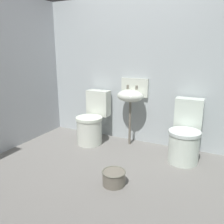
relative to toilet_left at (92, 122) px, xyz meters
The scene contains 6 objects.
ground_plane 1.18m from the toilet_left, 55.23° to the right, with size 3.52×2.95×0.08m, color slate.
wall_back 1.07m from the toilet_left, 32.06° to the left, with size 3.52×0.10×2.16m, color #AFB8BB.
toilet_left is the anchor object (origin of this frame).
toilet_right 1.40m from the toilet_left, ahead, with size 0.41×0.60×0.78m.
sink 0.73m from the toilet_left, 18.52° to the left, with size 0.42×0.35×0.99m.
bucket 1.30m from the toilet_left, 48.92° to the right, with size 0.26×0.26×0.16m.
Camera 1 is at (1.19, -2.09, 1.42)m, focal length 38.18 mm.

